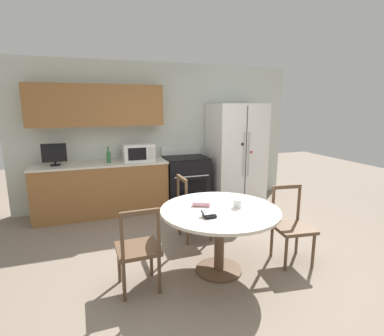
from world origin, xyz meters
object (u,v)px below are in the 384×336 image
(dining_chair_right, at_px, (292,226))
(candle_glass, at_px, (237,204))
(refrigerator, at_px, (236,154))
(microwave, at_px, (138,152))
(dining_chair_far, at_px, (193,209))
(oven_range, at_px, (186,181))
(wallet, at_px, (209,214))
(counter_bottle, at_px, (109,157))
(countertop_tv, at_px, (54,154))
(dining_chair_left, at_px, (138,250))

(dining_chair_right, xyz_separation_m, candle_glass, (-0.71, 0.05, 0.34))
(refrigerator, relative_size, microwave, 3.60)
(microwave, xyz_separation_m, dining_chair_far, (0.51, -1.41, -0.61))
(oven_range, relative_size, wallet, 7.95)
(oven_range, distance_m, candle_glass, 2.35)
(microwave, relative_size, counter_bottle, 1.95)
(refrigerator, relative_size, dining_chair_right, 2.08)
(dining_chair_far, bearing_deg, dining_chair_right, 41.36)
(oven_range, bearing_deg, dining_chair_far, -104.11)
(oven_range, relative_size, dining_chair_far, 1.20)
(countertop_tv, relative_size, dining_chair_right, 0.41)
(countertop_tv, relative_size, wallet, 2.71)
(microwave, distance_m, dining_chair_left, 2.48)
(dining_chair_right, relative_size, candle_glass, 9.47)
(candle_glass, bearing_deg, dining_chair_left, -178.46)
(dining_chair_far, bearing_deg, wallet, -12.41)
(microwave, height_order, counter_bottle, microwave)
(countertop_tv, relative_size, dining_chair_far, 0.41)
(microwave, height_order, wallet, microwave)
(refrigerator, xyz_separation_m, wallet, (-1.55, -2.42, -0.17))
(refrigerator, xyz_separation_m, dining_chair_right, (-0.44, -2.30, -0.50))
(microwave, xyz_separation_m, counter_bottle, (-0.50, -0.03, -0.05))
(candle_glass, height_order, wallet, candle_glass)
(wallet, bearing_deg, counter_bottle, 107.70)
(refrigerator, height_order, countertop_tv, refrigerator)
(counter_bottle, bearing_deg, microwave, 3.37)
(oven_range, xyz_separation_m, candle_glass, (-0.16, -2.33, 0.31))
(counter_bottle, relative_size, wallet, 1.96)
(dining_chair_left, bearing_deg, wallet, -12.58)
(candle_glass, bearing_deg, dining_chair_far, 101.64)
(counter_bottle, height_order, dining_chair_far, counter_bottle)
(dining_chair_left, relative_size, dining_chair_far, 1.00)
(dining_chair_far, bearing_deg, microwave, -161.41)
(wallet, bearing_deg, refrigerator, 57.29)
(refrigerator, relative_size, wallet, 13.81)
(countertop_tv, xyz_separation_m, candle_glass, (2.02, -2.34, -0.31))
(counter_bottle, bearing_deg, dining_chair_left, -87.77)
(oven_range, bearing_deg, dining_chair_left, -118.27)
(dining_chair_left, bearing_deg, oven_range, 60.10)
(dining_chair_right, xyz_separation_m, wallet, (-1.11, -0.12, 0.33))
(refrigerator, relative_size, candle_glass, 19.69)
(refrigerator, relative_size, dining_chair_far, 2.08)
(refrigerator, relative_size, counter_bottle, 7.03)
(oven_range, height_order, counter_bottle, counter_bottle)
(dining_chair_right, distance_m, wallet, 1.17)
(refrigerator, distance_m, dining_chair_right, 2.40)
(dining_chair_right, bearing_deg, refrigerator, -93.72)
(microwave, bearing_deg, counter_bottle, -176.63)
(microwave, height_order, dining_chair_right, microwave)
(candle_glass, xyz_separation_m, wallet, (-0.41, -0.16, -0.01))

